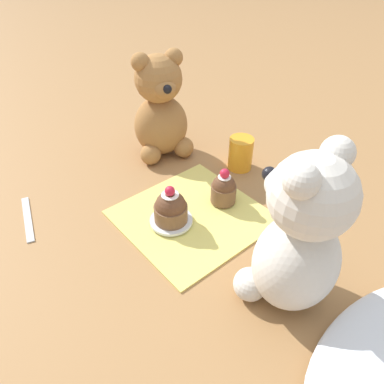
{
  "coord_description": "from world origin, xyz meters",
  "views": [
    {
      "loc": [
        0.31,
        0.37,
        0.44
      ],
      "look_at": [
        0.0,
        0.0,
        0.06
      ],
      "focal_mm": 35.0,
      "sensor_mm": 36.0,
      "label": 1
    }
  ],
  "objects_px": {
    "teddy_bear_cream": "(299,237)",
    "saucer_plate": "(171,220)",
    "teddy_bear_tan": "(161,110)",
    "cupcake_near_cream_bear": "(224,189)",
    "teaspoon": "(28,218)",
    "juice_glass": "(241,153)",
    "cupcake_near_tan_bear": "(171,208)"
  },
  "relations": [
    {
      "from": "teaspoon",
      "to": "saucer_plate",
      "type": "bearing_deg",
      "value": 63.63
    },
    {
      "from": "teddy_bear_tan",
      "to": "cupcake_near_tan_bear",
      "type": "xyz_separation_m",
      "value": [
        0.12,
        0.19,
        -0.06
      ]
    },
    {
      "from": "cupcake_near_cream_bear",
      "to": "teaspoon",
      "type": "relative_size",
      "value": 0.57
    },
    {
      "from": "teddy_bear_cream",
      "to": "cupcake_near_tan_bear",
      "type": "distance_m",
      "value": 0.23
    },
    {
      "from": "teddy_bear_cream",
      "to": "teddy_bear_tan",
      "type": "relative_size",
      "value": 1.1
    },
    {
      "from": "cupcake_near_cream_bear",
      "to": "juice_glass",
      "type": "bearing_deg",
      "value": -150.06
    },
    {
      "from": "teddy_bear_cream",
      "to": "juice_glass",
      "type": "relative_size",
      "value": 3.57
    },
    {
      "from": "teddy_bear_tan",
      "to": "saucer_plate",
      "type": "relative_size",
      "value": 3.01
    },
    {
      "from": "cupcake_near_cream_bear",
      "to": "cupcake_near_tan_bear",
      "type": "distance_m",
      "value": 0.11
    },
    {
      "from": "saucer_plate",
      "to": "teaspoon",
      "type": "relative_size",
      "value": 0.6
    },
    {
      "from": "teddy_bear_tan",
      "to": "juice_glass",
      "type": "height_order",
      "value": "teddy_bear_tan"
    },
    {
      "from": "cupcake_near_tan_bear",
      "to": "saucer_plate",
      "type": "bearing_deg",
      "value": -36.87
    },
    {
      "from": "cupcake_near_tan_bear",
      "to": "teaspoon",
      "type": "height_order",
      "value": "cupcake_near_tan_bear"
    },
    {
      "from": "teddy_bear_tan",
      "to": "teaspoon",
      "type": "xyz_separation_m",
      "value": [
        0.31,
        0.02,
        -0.1
      ]
    },
    {
      "from": "cupcake_near_cream_bear",
      "to": "juice_glass",
      "type": "distance_m",
      "value": 0.12
    },
    {
      "from": "teddy_bear_cream",
      "to": "teddy_bear_tan",
      "type": "xyz_separation_m",
      "value": [
        -0.09,
        -0.41,
        -0.01
      ]
    },
    {
      "from": "teddy_bear_cream",
      "to": "teddy_bear_tan",
      "type": "height_order",
      "value": "teddy_bear_cream"
    },
    {
      "from": "teddy_bear_cream",
      "to": "teaspoon",
      "type": "xyz_separation_m",
      "value": [
        0.22,
        -0.38,
        -0.11
      ]
    },
    {
      "from": "cupcake_near_cream_bear",
      "to": "teddy_bear_tan",
      "type": "bearing_deg",
      "value": -95.18
    },
    {
      "from": "teddy_bear_tan",
      "to": "cupcake_near_cream_bear",
      "type": "bearing_deg",
      "value": -77.29
    },
    {
      "from": "teddy_bear_tan",
      "to": "teaspoon",
      "type": "distance_m",
      "value": 0.32
    },
    {
      "from": "teddy_bear_cream",
      "to": "juice_glass",
      "type": "distance_m",
      "value": 0.32
    },
    {
      "from": "saucer_plate",
      "to": "cupcake_near_tan_bear",
      "type": "bearing_deg",
      "value": 143.13
    },
    {
      "from": "teddy_bear_cream",
      "to": "teddy_bear_tan",
      "type": "distance_m",
      "value": 0.41
    },
    {
      "from": "teddy_bear_cream",
      "to": "juice_glass",
      "type": "bearing_deg",
      "value": -128.55
    },
    {
      "from": "teddy_bear_tan",
      "to": "juice_glass",
      "type": "relative_size",
      "value": 3.26
    },
    {
      "from": "teddy_bear_cream",
      "to": "cupcake_near_tan_bear",
      "type": "xyz_separation_m",
      "value": [
        0.04,
        -0.21,
        -0.08
      ]
    },
    {
      "from": "teddy_bear_tan",
      "to": "juice_glass",
      "type": "xyz_separation_m",
      "value": [
        -0.09,
        0.15,
        -0.07
      ]
    },
    {
      "from": "cupcake_near_cream_bear",
      "to": "teaspoon",
      "type": "height_order",
      "value": "cupcake_near_cream_bear"
    },
    {
      "from": "teddy_bear_cream",
      "to": "cupcake_near_cream_bear",
      "type": "distance_m",
      "value": 0.22
    },
    {
      "from": "teddy_bear_cream",
      "to": "cupcake_near_cream_bear",
      "type": "height_order",
      "value": "teddy_bear_cream"
    },
    {
      "from": "teddy_bear_cream",
      "to": "saucer_plate",
      "type": "distance_m",
      "value": 0.24
    }
  ]
}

